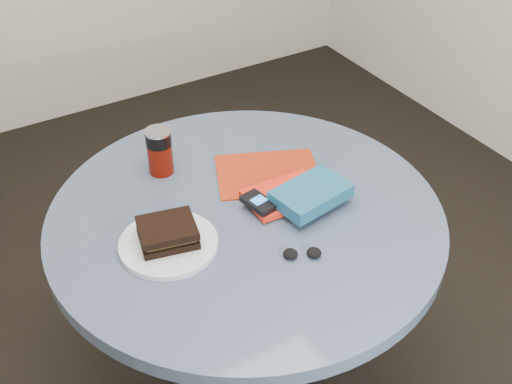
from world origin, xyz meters
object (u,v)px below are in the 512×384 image
sandwich (168,232)px  mp3_player (259,203)px  plate (169,244)px  red_book (284,195)px  soda_can (160,151)px  table (246,259)px  pepper_grinder (164,157)px  magazine (268,174)px  headphones (302,253)px  novel (311,194)px

sandwich → mp3_player: (0.25, -0.00, -0.01)m
plate → red_book: (0.33, 0.01, 0.01)m
plate → soda_can: 0.31m
table → red_book: red_book is taller
table → plate: size_ratio=4.27×
pepper_grinder → magazine: (0.23, -0.16, -0.04)m
red_book → table: bearing=178.3°
magazine → mp3_player: mp3_player is taller
headphones → pepper_grinder: bearing=105.5°
sandwich → red_book: size_ratio=0.77×
plate → mp3_player: size_ratio=2.36×
pepper_grinder → headphones: bearing=-74.5°
magazine → sandwich: bearing=-137.6°
soda_can → magazine: bearing=-33.4°
magazine → mp3_player: size_ratio=2.77×
red_book → novel: novel is taller
sandwich → headphones: (0.25, -0.19, -0.03)m
sandwich → mp3_player: sandwich is taller
magazine → headphones: headphones is taller
novel → mp3_player: bearing=148.7°
table → sandwich: 0.30m
pepper_grinder → mp3_player: size_ratio=0.92×
novel → mp3_player: novel is taller
plate → pepper_grinder: size_ratio=2.58×
table → magazine: magazine is taller
magazine → novel: bearing=-60.4°
soda_can → mp3_player: size_ratio=1.32×
soda_can → headphones: size_ratio=1.36×
sandwich → magazine: sandwich is taller
sandwich → soda_can: 0.30m
plate → red_book: size_ratio=1.19×
headphones → soda_can: bearing=106.5°
magazine → novel: size_ratio=1.46×
soda_can → plate: bearing=-111.0°
soda_can → headphones: soda_can is taller
pepper_grinder → magazine: size_ratio=0.33×
soda_can → pepper_grinder: (0.01, -0.00, -0.02)m
headphones → mp3_player: bearing=90.6°
table → headphones: headphones is taller
table → red_book: (0.11, -0.01, 0.18)m
sandwich → mp3_player: size_ratio=1.54×
pepper_grinder → red_book: pepper_grinder is taller
sandwich → pepper_grinder: pepper_grinder is taller
sandwich → novel: sandwich is taller
soda_can → red_book: (0.22, -0.27, -0.05)m
novel → mp3_player: (-0.12, 0.05, -0.01)m
plate → headphones: 0.31m
table → pepper_grinder: bearing=110.9°
table → sandwich: sandwich is taller
red_book → headphones: (-0.08, -0.20, -0.00)m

